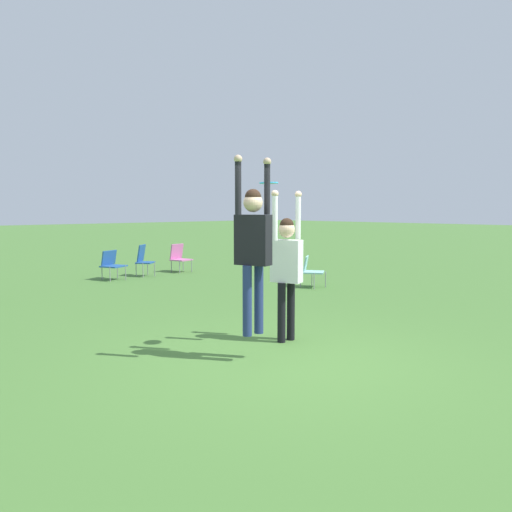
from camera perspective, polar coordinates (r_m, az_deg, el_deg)
ground_plane at (r=6.63m, az=3.28°, el=-11.86°), size 120.00×120.00×0.00m
person_jumping at (r=6.38m, az=-0.34°, el=1.84°), size 0.61×0.50×2.29m
person_defending at (r=7.36m, az=3.51°, el=-0.62°), size 0.60×0.49×2.23m
frisbee at (r=6.85m, az=1.47°, el=8.35°), size 0.26×0.26×0.02m
camping_chair_0 at (r=12.68m, az=6.22°, el=-1.49°), size 0.73×0.80×0.77m
camping_chair_1 at (r=14.47m, az=-16.16°, el=-0.78°), size 0.72×0.78×0.81m
camping_chair_2 at (r=15.80m, az=-8.76°, el=-0.03°), size 0.64×0.68×0.87m
camping_chair_3 at (r=15.01m, az=-12.76°, el=-0.25°), size 0.64×0.72×0.92m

